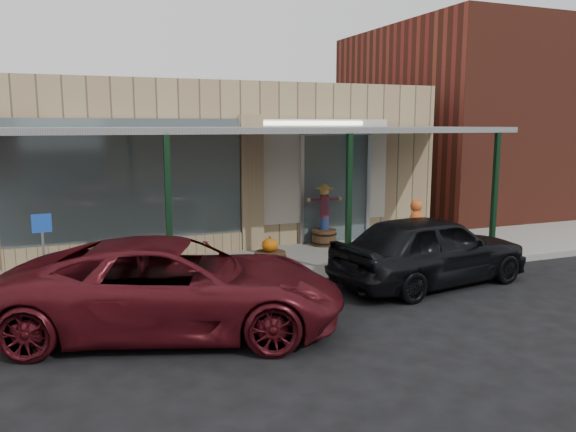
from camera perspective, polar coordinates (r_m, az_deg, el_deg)
name	(u,v)px	position (r m, az deg, el deg)	size (l,w,h in m)	color
ground	(310,326)	(9.08, 2.23, -11.11)	(120.00, 120.00, 0.00)	black
sidewalk	(243,268)	(12.29, -4.63, -5.32)	(40.00, 3.20, 0.15)	gray
storefront	(194,163)	(16.34, -9.48, 5.38)	(12.00, 6.25, 4.20)	tan
awning	(241,132)	(11.86, -4.76, 8.50)	(12.00, 3.00, 3.04)	slate
block_buildings_near	(249,105)	(17.85, -3.94, 11.17)	(61.00, 8.00, 8.00)	maroon
barrel_scarecrow	(324,224)	(14.13, 3.69, -0.86)	(0.91, 0.81, 1.58)	#503920
barrel_pumpkin	(270,259)	(11.60, -1.83, -4.41)	(0.81, 0.81, 0.76)	#503920
handicap_sign	(43,246)	(10.38, -23.62, -2.78)	(0.32, 0.06, 1.53)	gray
parked_sedan	(431,249)	(11.50, 14.29, -3.28)	(4.43, 2.32, 1.63)	black
car_maroon	(175,286)	(8.82, -11.42, -6.99)	(2.39, 5.17, 1.44)	#531018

